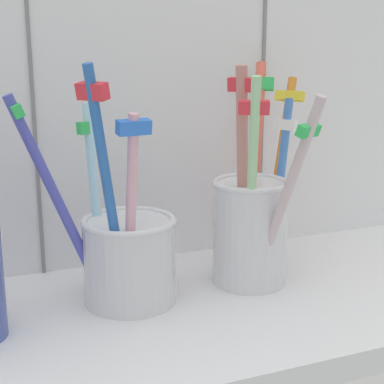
# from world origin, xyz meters

# --- Properties ---
(counter_slab) EXTENTS (0.64, 0.22, 0.02)m
(counter_slab) POSITION_xyz_m (0.00, 0.00, 0.01)
(counter_slab) COLOR silver
(counter_slab) RESTS_ON ground
(tile_wall_back) EXTENTS (0.64, 0.02, 0.45)m
(tile_wall_back) POSITION_xyz_m (0.00, 0.12, 0.23)
(tile_wall_back) COLOR white
(tile_wall_back) RESTS_ON ground
(toothbrush_cup_left) EXTENTS (0.12, 0.08, 0.18)m
(toothbrush_cup_left) POSITION_xyz_m (-0.05, 0.02, 0.06)
(toothbrush_cup_left) COLOR silver
(toothbrush_cup_left) RESTS_ON counter_slab
(toothbrush_cup_right) EXTENTS (0.10, 0.15, 0.18)m
(toothbrush_cup_right) POSITION_xyz_m (0.05, 0.02, 0.07)
(toothbrush_cup_right) COLOR silver
(toothbrush_cup_right) RESTS_ON counter_slab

